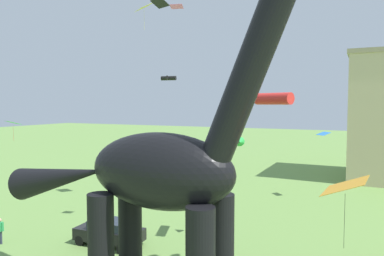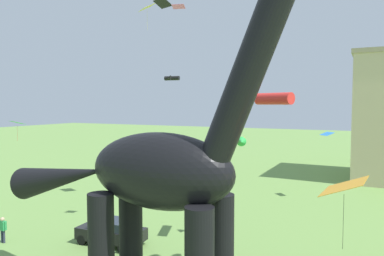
{
  "view_description": "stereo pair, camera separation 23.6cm",
  "coord_description": "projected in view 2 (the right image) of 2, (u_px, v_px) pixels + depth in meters",
  "views": [
    {
      "loc": [
        6.08,
        -10.43,
        8.64
      ],
      "look_at": [
        -0.76,
        3.97,
        7.62
      ],
      "focal_mm": 34.59,
      "sensor_mm": 36.0,
      "label": 1
    },
    {
      "loc": [
        6.29,
        -10.33,
        8.64
      ],
      "look_at": [
        -0.76,
        3.97,
        7.62
      ],
      "focal_mm": 34.59,
      "sensor_mm": 36.0,
      "label": 2
    }
  ],
  "objects": [
    {
      "name": "kite_near_high",
      "position": [
        179.0,
        7.0,
        23.75
      ],
      "size": [
        0.93,
        0.79,
        0.16
      ],
      "color": "pink"
    },
    {
      "name": "kite_drifting",
      "position": [
        344.0,
        186.0,
        11.61
      ],
      "size": [
        1.39,
        1.86,
        2.29
      ],
      "color": "orange"
    },
    {
      "name": "kite_mid_right",
      "position": [
        17.0,
        123.0,
        31.99
      ],
      "size": [
        1.68,
        1.46,
        1.77
      ],
      "color": "green"
    },
    {
      "name": "kite_high_left",
      "position": [
        147.0,
        7.0,
        33.46
      ],
      "size": [
        2.17,
        2.04,
        2.38
      ],
      "color": "yellow"
    },
    {
      "name": "kite_near_low",
      "position": [
        327.0,
        134.0,
        33.0
      ],
      "size": [
        1.38,
        1.4,
        0.28
      ],
      "color": "#287AE5"
    },
    {
      "name": "parked_sedan_left",
      "position": [
        111.0,
        231.0,
        22.81
      ],
      "size": [
        4.31,
        2.06,
        1.55
      ],
      "rotation": [
        0.0,
        0.0,
        0.07
      ],
      "color": "black",
      "rests_on": "ground_plane"
    },
    {
      "name": "kite_far_left",
      "position": [
        171.0,
        78.0,
        41.14
      ],
      "size": [
        1.77,
        1.57,
        0.51
      ],
      "color": "black"
    },
    {
      "name": "dinosaur_sculpture",
      "position": [
        159.0,
        171.0,
        15.6
      ],
      "size": [
        15.44,
        3.27,
        16.14
      ],
      "rotation": [
        0.0,
        0.0,
        0.59
      ],
      "color": "black",
      "rests_on": "ground_plane"
    },
    {
      "name": "kite_far_right",
      "position": [
        163.0,
        3.0,
        30.5
      ],
      "size": [
        1.7,
        1.43,
        0.51
      ],
      "color": "black"
    },
    {
      "name": "person_far_spectator",
      "position": [
        3.0,
        227.0,
        23.03
      ],
      "size": [
        0.6,
        0.27,
        1.62
      ],
      "rotation": [
        0.0,
        0.0,
        1.37
      ],
      "color": "#2D3347",
      "rests_on": "ground_plane"
    },
    {
      "name": "kite_apex",
      "position": [
        227.0,
        142.0,
        22.71
      ],
      "size": [
        2.04,
        2.12,
        0.6
      ],
      "color": "red"
    },
    {
      "name": "kite_mid_left",
      "position": [
        243.0,
        138.0,
        37.82
      ],
      "size": [
        0.62,
        0.73,
        0.18
      ],
      "color": "orange"
    },
    {
      "name": "kite_trailing",
      "position": [
        277.0,
        99.0,
        16.91
      ],
      "size": [
        1.97,
        1.98,
        0.57
      ],
      "color": "red"
    }
  ]
}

